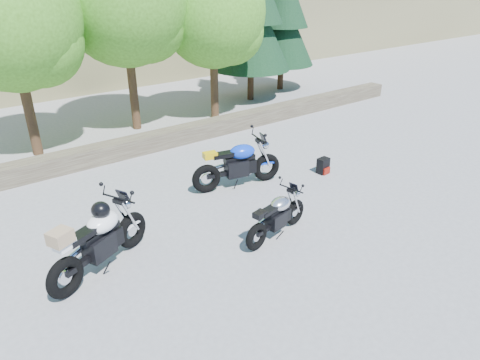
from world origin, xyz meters
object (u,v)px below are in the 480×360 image
Objects in this scene: backpack at (323,166)px; silver_bike at (277,216)px; blue_bike at (238,165)px; white_bike at (99,239)px.

silver_bike is at bearing -158.22° from backpack.
silver_bike is 3.34m from backpack.
blue_bike reaches higher than silver_bike.
white_bike is at bearing -150.18° from blue_bike.
blue_bike is 5.55× the size of backpack.
backpack is at bearing -5.73° from blue_bike.
backpack is (2.24, -0.75, -0.37)m from blue_bike.
white_bike is (-3.18, 1.05, 0.19)m from silver_bike.
silver_bike is at bearing -43.35° from white_bike.
silver_bike is 2.37m from blue_bike.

